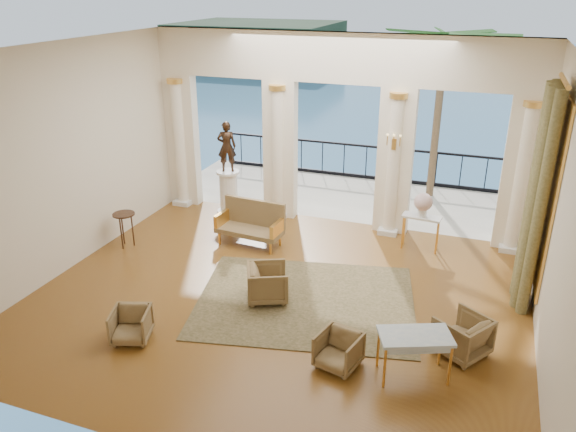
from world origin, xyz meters
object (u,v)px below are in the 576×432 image
at_px(armchair_a, 131,323).
at_px(pedestal, 229,193).
at_px(armchair_d, 268,281).
at_px(game_table, 415,339).
at_px(armchair_b, 338,349).
at_px(console_table, 421,222).
at_px(side_table, 124,218).
at_px(armchair_c, 462,334).
at_px(statue, 227,147).
at_px(settee, 251,223).

height_order(armchair_a, pedestal, pedestal).
xyz_separation_m(armchair_d, game_table, (2.87, -1.30, 0.28)).
relative_size(armchair_a, game_table, 0.52).
bearing_deg(armchair_d, pedestal, 10.06).
height_order(armchair_a, armchair_b, armchair_b).
xyz_separation_m(armchair_d, console_table, (2.36, 3.14, 0.28)).
height_order(armchair_b, side_table, side_table).
bearing_deg(armchair_c, side_table, -68.45).
xyz_separation_m(armchair_c, side_table, (-7.35, 1.53, 0.31)).
bearing_deg(armchair_c, statue, -90.83).
distance_m(armchair_a, armchair_d, 2.56).
relative_size(armchair_b, armchair_c, 0.85).
bearing_deg(armchair_a, pedestal, 80.23).
relative_size(armchair_b, side_table, 0.80).
xyz_separation_m(armchair_c, statue, (-6.03, 4.09, 1.39)).
xyz_separation_m(armchair_a, side_table, (-2.20, 3.01, 0.37)).
bearing_deg(armchair_b, armchair_a, -157.79).
relative_size(settee, pedestal, 1.36).
relative_size(armchair_c, console_table, 0.87).
bearing_deg(statue, side_table, 41.78).
xyz_separation_m(armchair_a, game_table, (4.51, 0.67, 0.34)).
distance_m(armchair_a, game_table, 4.57).
relative_size(armchair_b, game_table, 0.53).
relative_size(console_table, side_table, 1.09).
bearing_deg(armchair_b, armchair_d, 154.02).
xyz_separation_m(armchair_b, settee, (-3.02, 3.63, 0.17)).
bearing_deg(armchair_b, side_table, 169.75).
distance_m(armchair_a, armchair_c, 5.36).
relative_size(settee, console_table, 1.79).
height_order(console_table, side_table, same).
bearing_deg(pedestal, statue, 0.00).
bearing_deg(statue, armchair_d, 104.11).
distance_m(armchair_d, side_table, 3.98).
bearing_deg(armchair_c, armchair_b, -27.56).
height_order(armchair_c, console_table, console_table).
distance_m(armchair_d, statue, 4.60).
bearing_deg(armchair_d, side_table, 49.99).
relative_size(armchair_d, console_table, 0.87).
bearing_deg(armchair_c, armchair_d, -64.71).
xyz_separation_m(armchair_a, console_table, (4.00, 5.11, 0.34)).
xyz_separation_m(pedestal, console_table, (4.88, -0.45, 0.11)).
relative_size(armchair_d, side_table, 0.95).
bearing_deg(armchair_d, armchair_c, -122.92).
height_order(game_table, side_table, side_table).
relative_size(armchair_b, pedestal, 0.56).
bearing_deg(armchair_b, game_table, 22.69).
bearing_deg(pedestal, side_table, -117.40).
bearing_deg(side_table, armchair_a, -53.84).
distance_m(pedestal, statue, 1.22).
relative_size(armchair_b, console_table, 0.74).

